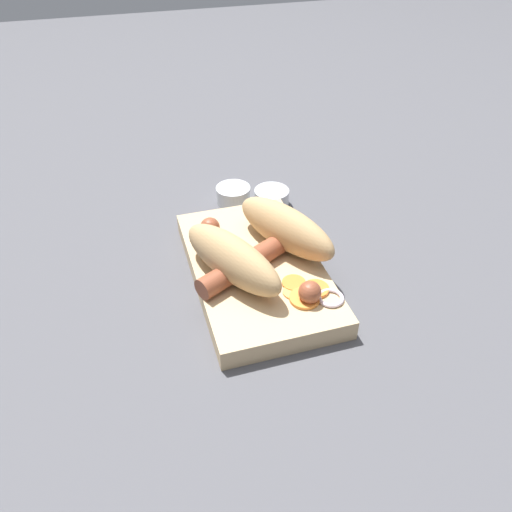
{
  "coord_description": "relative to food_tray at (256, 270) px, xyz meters",
  "views": [
    {
      "loc": [
        0.47,
        -0.14,
        0.42
      ],
      "look_at": [
        0.0,
        0.0,
        0.04
      ],
      "focal_mm": 35.0,
      "sensor_mm": 36.0,
      "label": 1
    }
  ],
  "objects": [
    {
      "name": "pickled_veggies",
      "position": [
        0.08,
        0.04,
        0.02
      ],
      "size": [
        0.07,
        0.07,
        0.0
      ],
      "color": "#F99E4C",
      "rests_on": "food_tray"
    },
    {
      "name": "condiment_cup_near",
      "position": [
        -0.16,
        0.07,
        -0.0
      ],
      "size": [
        0.05,
        0.05,
        0.03
      ],
      "color": "silver",
      "rests_on": "ground_plane"
    },
    {
      "name": "food_tray",
      "position": [
        0.0,
        0.0,
        0.0
      ],
      "size": [
        0.27,
        0.16,
        0.03
      ],
      "color": "tan",
      "rests_on": "ground_plane"
    },
    {
      "name": "ground_plane",
      "position": [
        0.0,
        0.0,
        -0.01
      ],
      "size": [
        3.0,
        3.0,
        0.0
      ],
      "primitive_type": "plane",
      "color": "#4C4C51"
    },
    {
      "name": "condiment_cup_far",
      "position": [
        -0.19,
        0.02,
        -0.0
      ],
      "size": [
        0.05,
        0.05,
        0.03
      ],
      "color": "silver",
      "rests_on": "ground_plane"
    },
    {
      "name": "sausage",
      "position": [
        0.01,
        -0.0,
        0.03
      ],
      "size": [
        0.18,
        0.17,
        0.03
      ],
      "color": "brown",
      "rests_on": "food_tray"
    },
    {
      "name": "bread_roll",
      "position": [
        -0.0,
        0.01,
        0.04
      ],
      "size": [
        0.2,
        0.19,
        0.06
      ],
      "color": "tan",
      "rests_on": "food_tray"
    }
  ]
}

